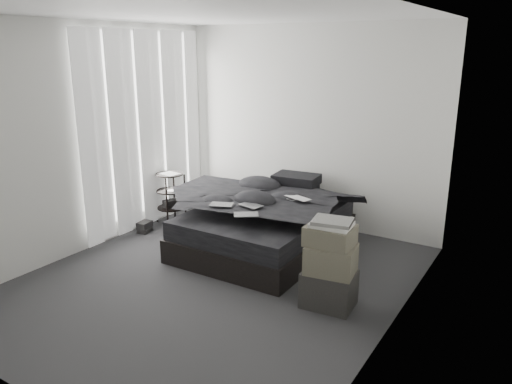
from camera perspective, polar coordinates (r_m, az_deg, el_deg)
The scene contains 25 objects.
floor at distance 5.23m, azimuth -4.70°, elevation -10.03°, with size 3.60×4.20×0.01m, color #2F2E31.
ceiling at distance 4.70m, azimuth -5.48°, elevation 19.73°, with size 3.60×4.20×0.01m, color white.
wall_back at distance 6.57m, azimuth 6.04°, elevation 7.32°, with size 3.60×0.01×2.60m, color silver.
wall_front at distance 3.42m, azimuth -26.62°, elevation -2.69°, with size 3.60×0.01×2.60m, color silver.
wall_left at distance 6.03m, azimuth -18.96°, elevation 5.74°, with size 0.01×4.20×2.60m, color silver.
wall_right at distance 4.01m, azimuth 16.02°, elevation 1.04°, with size 0.01×4.20×2.60m, color silver.
window_left at distance 6.61m, azimuth -12.87°, elevation 7.50°, with size 0.02×2.00×2.30m, color white.
curtain_left at distance 6.59m, azimuth -12.52°, elevation 6.87°, with size 0.06×2.12×2.48m, color white.
bed at distance 5.96m, azimuth 1.01°, elevation -5.17°, with size 1.50×1.98×0.27m, color black.
mattress at distance 5.87m, azimuth 1.02°, elevation -2.98°, with size 1.45×1.93×0.21m, color black.
duvet at distance 5.76m, azimuth 0.79°, elevation -1.03°, with size 1.46×1.70×0.23m, color black.
pillow_lower at distance 6.49m, azimuth 4.15°, elevation 0.46°, with size 0.60×0.40×0.13m, color black.
pillow_upper at distance 6.41m, azimuth 4.63°, elevation 1.45°, with size 0.56×0.39×0.13m, color black.
laptop at distance 5.64m, azimuth 4.49°, elevation -0.12°, with size 0.32×0.20×0.03m, color silver.
comic_a at distance 5.47m, azimuth -3.97°, elevation -0.71°, with size 0.25×0.16×0.01m, color black.
comic_b at distance 5.43m, azimuth -0.60°, elevation -0.75°, with size 0.25×0.16×0.01m, color black.
comic_c at distance 5.13m, azimuth -1.15°, elevation -1.70°, with size 0.25×0.16×0.01m, color black.
side_stand at distance 6.84m, azimuth -9.73°, elevation -0.73°, with size 0.37×0.37×0.68m, color black.
papers at distance 6.73m, azimuth -9.90°, elevation 2.06°, with size 0.26×0.19×0.01m, color white.
floor_books at distance 6.63m, azimuth -12.61°, elevation -3.93°, with size 0.13×0.19×0.13m, color black.
box_lower at distance 4.72m, azimuth 8.32°, elevation -10.87°, with size 0.46×0.36×0.34m, color black.
box_mid at distance 4.58m, azimuth 8.55°, elevation -7.59°, with size 0.43×0.34×0.26m, color #565344.
box_upper at distance 4.51m, azimuth 8.47°, elevation -4.94°, with size 0.41×0.33×0.18m, color #565344.
art_book_white at distance 4.47m, azimuth 8.65°, elevation -3.67°, with size 0.35×0.28×0.04m, color silver.
art_book_snake at distance 4.45m, azimuth 8.75°, elevation -3.33°, with size 0.34×0.27×0.03m, color silver.
Camera 1 is at (2.82, -3.75, 2.31)m, focal length 35.00 mm.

